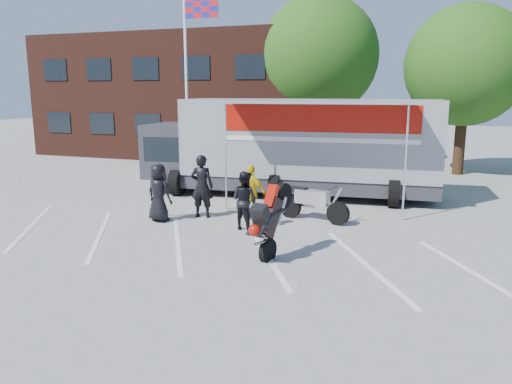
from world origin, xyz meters
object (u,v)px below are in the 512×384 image
Objects in this scene: transporter_truck at (295,195)px; spectator_hivis at (251,192)px; flagpole at (191,62)px; parked_motorcycle at (313,221)px; stunt_bike_rider at (280,254)px; spectator_leather_c at (245,200)px; spectator_leather_a at (159,193)px; spectator_leather_b at (202,186)px; tree_left at (319,56)px; tree_mid at (466,66)px.

transporter_truck is 3.88m from spectator_hivis.
flagpole is 7.68m from transporter_truck.
transporter_truck is at bearing 38.05° from parked_motorcycle.
stunt_bike_rider is (6.80, -8.93, -5.05)m from flagpole.
transporter_truck is 6.71× the size of spectator_hivis.
transporter_truck is 6.83m from stunt_bike_rider.
spectator_hivis is at bearing -60.04° from spectator_leather_c.
spectator_leather_b is (1.01, 0.88, 0.11)m from spectator_leather_a.
spectator_hivis is (-0.22, 1.14, -0.00)m from spectator_leather_c.
transporter_truck reaches higher than spectator_hivis.
tree_left reaches higher than stunt_bike_rider.
transporter_truck is at bearing 116.10° from stunt_bike_rider.
flagpole is 4.80× the size of spectator_leather_c.
parked_motorcycle is at bearing -118.42° from spectator_leather_c.
tree_left is 5.19× the size of spectator_leather_c.
tree_left is 3.71× the size of parked_motorcycle.
spectator_hivis is (-0.35, -3.78, 0.83)m from transporter_truck.
tree_left is at bearing 113.35° from stunt_bike_rider.
spectator_leather_b is (-7.77, -11.34, -3.97)m from tree_mid.
stunt_bike_rider is at bearing 151.42° from spectator_leather_c.
spectator_leather_b is (-3.37, -0.67, 0.98)m from parked_motorcycle.
tree_mid is 4.61× the size of spectator_leather_c.
tree_left reaches higher than parked_motorcycle.
tree_mid reaches higher than parked_motorcycle.
tree_left is 13.19m from parked_motorcycle.
stunt_bike_rider is 4.74m from spectator_leather_a.
spectator_leather_a reaches higher than spectator_hivis.
spectator_hivis is (-1.82, 2.89, 0.83)m from stunt_bike_rider.
stunt_bike_rider is at bearing 172.21° from spectator_leather_a.
transporter_truck is 5.78× the size of stunt_bike_rider.
flagpole is 12.31m from stunt_bike_rider.
flagpole is at bearing 64.41° from parked_motorcycle.
spectator_hivis is at bearing -174.32° from spectator_leather_b.
flagpole is 8.89m from spectator_hivis.
spectator_leather_a is 1.34m from spectator_leather_b.
flagpole reaches higher than spectator_hivis.
tree_left is 14.04m from spectator_leather_c.
transporter_truck is 6.70× the size of spectator_leather_c.
spectator_hivis is at bearing -50.50° from flagpole.
tree_mid is 13.34m from spectator_hivis.
tree_left reaches higher than spectator_leather_a.
spectator_leather_a is (2.47, -7.22, -4.18)m from flagpole.
flagpole is 4.81× the size of spectator_hivis.
spectator_hivis is at bearing 115.19° from parked_motorcycle.
spectator_leather_a is 2.73m from spectator_leather_c.
flagpole is 0.93× the size of tree_left.
tree_mid is 15.44m from stunt_bike_rider.
transporter_truck is 3.73m from parked_motorcycle.
spectator_leather_a is 0.89× the size of spectator_leather_b.
tree_mid is 0.69× the size of transporter_truck.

